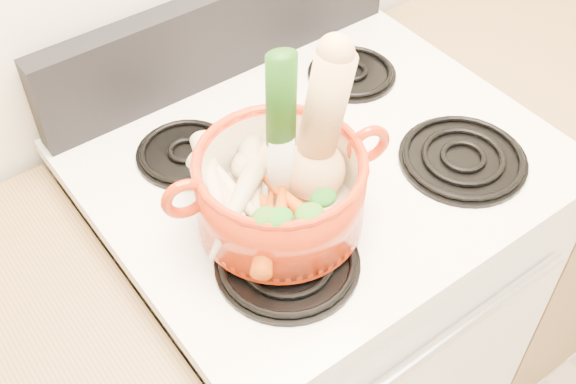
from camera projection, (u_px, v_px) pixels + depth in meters
stove_body at (313, 312)px, 1.63m from camera, size 0.76×0.65×0.92m
cooktop at (320, 161)px, 1.28m from camera, size 0.78×0.67×0.03m
control_backsplash at (224, 33)px, 1.37m from camera, size 0.76×0.05×0.18m
oven_handle at (443, 342)px, 1.21m from camera, size 0.60×0.02×0.02m
burner_front_left at (287, 261)px, 1.10m from camera, size 0.22×0.22×0.02m
burner_front_right at (463, 158)px, 1.25m from camera, size 0.22×0.22×0.02m
burner_back_left at (185, 152)px, 1.26m from camera, size 0.17×0.17×0.02m
burner_back_right at (352, 72)px, 1.42m from camera, size 0.17×0.17×0.02m
dutch_oven at (280, 191)px, 1.10m from camera, size 0.31×0.31×0.13m
pot_handle_left at (185, 199)px, 1.03m from camera, size 0.07×0.03×0.07m
pot_handle_right at (368, 144)px, 1.10m from camera, size 0.07×0.03×0.07m
squash at (323, 127)px, 1.06m from camera, size 0.17×0.15×0.27m
leek at (280, 130)px, 1.03m from camera, size 0.06×0.07×0.29m
ginger at (253, 164)px, 1.16m from camera, size 0.10×0.09×0.05m
parsnip_0 at (253, 197)px, 1.11m from camera, size 0.16×0.22×0.06m
parsnip_1 at (238, 217)px, 1.07m from camera, size 0.06×0.20×0.06m
parsnip_2 at (234, 192)px, 1.09m from camera, size 0.06×0.19×0.06m
parsnip_3 at (233, 212)px, 1.06m from camera, size 0.16×0.12×0.05m
parsnip_4 at (214, 187)px, 1.09m from camera, size 0.12×0.20×0.06m
carrot_0 at (275, 216)px, 1.09m from camera, size 0.03×0.17×0.05m
carrot_1 at (266, 233)px, 1.06m from camera, size 0.12×0.14×0.05m
carrot_2 at (286, 199)px, 1.09m from camera, size 0.04×0.17×0.04m
carrot_3 at (281, 213)px, 1.07m from camera, size 0.12×0.13×0.04m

